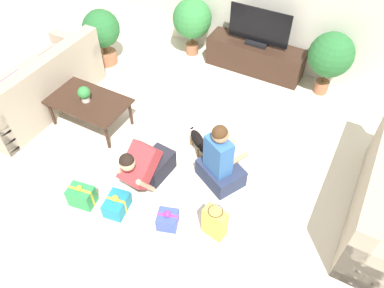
{
  "coord_description": "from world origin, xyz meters",
  "views": [
    {
      "loc": [
        1.6,
        -2.7,
        3.65
      ],
      "look_at": [
        0.13,
        -0.03,
        0.45
      ],
      "focal_mm": 35.0,
      "sensor_mm": 36.0,
      "label": 1
    }
  ],
  "objects_px": {
    "person_kneeling": "(146,165)",
    "gift_box_c": "(168,220)",
    "sofa_left": "(38,88)",
    "gift_box_b": "(82,196)",
    "gift_box_a": "(117,204)",
    "tabletop_plant": "(84,94)",
    "potted_plant_corner_left": "(102,32)",
    "potted_plant_back_left": "(192,20)",
    "dog": "(199,142)",
    "coffee_table": "(88,103)",
    "potted_plant_back_right": "(331,56)",
    "person_sitting": "(220,162)",
    "tv": "(259,29)",
    "gift_bag_a": "(215,222)",
    "tv_console": "(255,57)"
  },
  "relations": [
    {
      "from": "person_kneeling",
      "to": "potted_plant_corner_left",
      "type": "bearing_deg",
      "value": 142.4
    },
    {
      "from": "tv",
      "to": "gift_box_a",
      "type": "bearing_deg",
      "value": -95.57
    },
    {
      "from": "gift_box_a",
      "to": "gift_box_b",
      "type": "relative_size",
      "value": 1.08
    },
    {
      "from": "sofa_left",
      "to": "gift_box_b",
      "type": "xyz_separation_m",
      "value": [
        1.68,
        -1.09,
        -0.19
      ]
    },
    {
      "from": "sofa_left",
      "to": "person_kneeling",
      "type": "relative_size",
      "value": 2.55
    },
    {
      "from": "person_kneeling",
      "to": "gift_bag_a",
      "type": "xyz_separation_m",
      "value": [
        1.02,
        -0.24,
        -0.12
      ]
    },
    {
      "from": "dog",
      "to": "person_kneeling",
      "type": "bearing_deg",
      "value": -163.64
    },
    {
      "from": "sofa_left",
      "to": "gift_box_a",
      "type": "distance_m",
      "value": 2.31
    },
    {
      "from": "tabletop_plant",
      "to": "gift_box_a",
      "type": "bearing_deg",
      "value": -39.99
    },
    {
      "from": "potted_plant_back_right",
      "to": "tabletop_plant",
      "type": "distance_m",
      "value": 3.49
    },
    {
      "from": "coffee_table",
      "to": "gift_box_b",
      "type": "height_order",
      "value": "coffee_table"
    },
    {
      "from": "person_kneeling",
      "to": "dog",
      "type": "height_order",
      "value": "person_kneeling"
    },
    {
      "from": "person_sitting",
      "to": "tabletop_plant",
      "type": "xyz_separation_m",
      "value": [
        -2.01,
        0.04,
        0.22
      ]
    },
    {
      "from": "coffee_table",
      "to": "potted_plant_back_right",
      "type": "distance_m",
      "value": 3.47
    },
    {
      "from": "person_sitting",
      "to": "gift_box_c",
      "type": "relative_size",
      "value": 3.34
    },
    {
      "from": "potted_plant_corner_left",
      "to": "gift_box_b",
      "type": "xyz_separation_m",
      "value": [
        1.53,
        -2.44,
        -0.44
      ]
    },
    {
      "from": "sofa_left",
      "to": "person_sitting",
      "type": "distance_m",
      "value": 2.92
    },
    {
      "from": "potted_plant_back_right",
      "to": "gift_box_a",
      "type": "height_order",
      "value": "potted_plant_back_right"
    },
    {
      "from": "sofa_left",
      "to": "tv_console",
      "type": "xyz_separation_m",
      "value": [
        2.41,
        2.34,
        -0.07
      ]
    },
    {
      "from": "person_sitting",
      "to": "potted_plant_back_left",
      "type": "bearing_deg",
      "value": -27.07
    },
    {
      "from": "person_kneeling",
      "to": "gift_box_a",
      "type": "distance_m",
      "value": 0.56
    },
    {
      "from": "potted_plant_back_right",
      "to": "person_kneeling",
      "type": "relative_size",
      "value": 1.26
    },
    {
      "from": "tv_console",
      "to": "potted_plant_back_left",
      "type": "distance_m",
      "value": 1.2
    },
    {
      "from": "potted_plant_back_right",
      "to": "gift_box_c",
      "type": "relative_size",
      "value": 3.57
    },
    {
      "from": "potted_plant_corner_left",
      "to": "gift_box_c",
      "type": "xyz_separation_m",
      "value": [
        2.55,
        -2.22,
        -0.47
      ]
    },
    {
      "from": "potted_plant_back_right",
      "to": "gift_box_c",
      "type": "bearing_deg",
      "value": -104.93
    },
    {
      "from": "potted_plant_back_left",
      "to": "sofa_left",
      "type": "bearing_deg",
      "value": -119.18
    },
    {
      "from": "tv",
      "to": "tabletop_plant",
      "type": "relative_size",
      "value": 4.32
    },
    {
      "from": "person_kneeling",
      "to": "gift_box_c",
      "type": "xyz_separation_m",
      "value": [
        0.52,
        -0.39,
        -0.23
      ]
    },
    {
      "from": "sofa_left",
      "to": "gift_bag_a",
      "type": "distance_m",
      "value": 3.27
    },
    {
      "from": "sofa_left",
      "to": "potted_plant_back_right",
      "type": "xyz_separation_m",
      "value": [
        3.54,
        2.29,
        0.33
      ]
    },
    {
      "from": "gift_box_b",
      "to": "gift_bag_a",
      "type": "bearing_deg",
      "value": 13.88
    },
    {
      "from": "potted_plant_corner_left",
      "to": "person_sitting",
      "type": "height_order",
      "value": "potted_plant_corner_left"
    },
    {
      "from": "coffee_table",
      "to": "gift_box_b",
      "type": "distance_m",
      "value": 1.38
    },
    {
      "from": "sofa_left",
      "to": "tv",
      "type": "relative_size",
      "value": 2.07
    },
    {
      "from": "potted_plant_back_left",
      "to": "person_sitting",
      "type": "distance_m",
      "value": 2.86
    },
    {
      "from": "potted_plant_back_right",
      "to": "person_sitting",
      "type": "height_order",
      "value": "potted_plant_back_right"
    },
    {
      "from": "person_sitting",
      "to": "tabletop_plant",
      "type": "height_order",
      "value": "person_sitting"
    },
    {
      "from": "sofa_left",
      "to": "gift_box_b",
      "type": "height_order",
      "value": "sofa_left"
    },
    {
      "from": "tv",
      "to": "gift_box_b",
      "type": "height_order",
      "value": "tv"
    },
    {
      "from": "tv",
      "to": "person_sitting",
      "type": "relative_size",
      "value": 1.04
    },
    {
      "from": "gift_box_c",
      "to": "tabletop_plant",
      "type": "height_order",
      "value": "tabletop_plant"
    },
    {
      "from": "gift_box_b",
      "to": "gift_box_c",
      "type": "height_order",
      "value": "gift_box_b"
    },
    {
      "from": "tv",
      "to": "person_kneeling",
      "type": "bearing_deg",
      "value": -94.71
    },
    {
      "from": "sofa_left",
      "to": "gift_box_a",
      "type": "height_order",
      "value": "sofa_left"
    },
    {
      "from": "potted_plant_corner_left",
      "to": "gift_box_a",
      "type": "xyz_separation_m",
      "value": [
        1.94,
        -2.33,
        -0.47
      ]
    },
    {
      "from": "sofa_left",
      "to": "person_kneeling",
      "type": "bearing_deg",
      "value": 77.57
    },
    {
      "from": "person_kneeling",
      "to": "tabletop_plant",
      "type": "bearing_deg",
      "value": 163.32
    },
    {
      "from": "potted_plant_back_left",
      "to": "dog",
      "type": "bearing_deg",
      "value": -59.19
    },
    {
      "from": "sofa_left",
      "to": "gift_box_a",
      "type": "relative_size",
      "value": 5.86
    }
  ]
}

